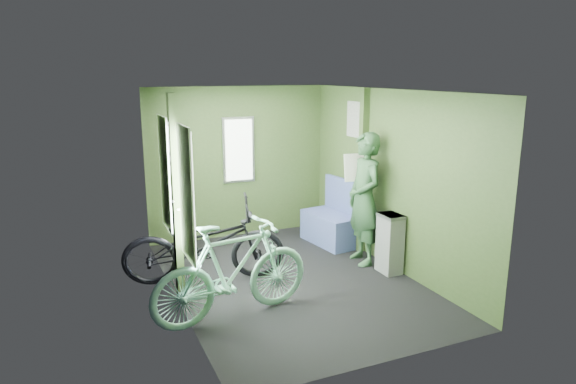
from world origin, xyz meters
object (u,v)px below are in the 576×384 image
bicycle_black (206,283)px  waste_box (390,243)px  passenger (364,199)px  bench_seat (332,225)px  bicycle_mint (234,318)px

bicycle_black → waste_box: (2.24, -0.59, 0.38)m
passenger → waste_box: passenger is taller
bench_seat → bicycle_mint: bearing=-148.4°
bicycle_black → bench_seat: (2.13, 0.72, 0.28)m
bicycle_black → bench_seat: size_ratio=2.01×
bicycle_mint → waste_box: bearing=-87.7°
bicycle_black → bicycle_mint: size_ratio=1.10×
bicycle_black → waste_box: waste_box is taller
bicycle_mint → bicycle_black: bearing=-6.4°
passenger → bench_seat: bearing=-175.1°
passenger → bicycle_mint: bearing=-62.1°
bicycle_mint → passenger: (2.09, 0.86, 0.88)m
bicycle_black → waste_box: bearing=-92.6°
bicycle_mint → waste_box: waste_box is taller
passenger → bench_seat: passenger is taller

